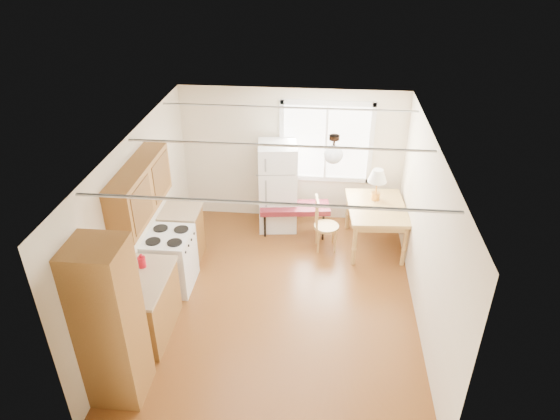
# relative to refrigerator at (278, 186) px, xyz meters

# --- Properties ---
(room_shell) EXTENTS (4.60, 5.60, 2.62)m
(room_shell) POSITION_rel_refrigerator_xyz_m (0.23, -2.12, 0.44)
(room_shell) COLOR #592E12
(room_shell) RESTS_ON ground
(kitchen_run) EXTENTS (0.65, 3.40, 2.20)m
(kitchen_run) POSITION_rel_refrigerator_xyz_m (-1.49, -2.75, 0.03)
(kitchen_run) COLOR brown
(kitchen_run) RESTS_ON ground
(window_unit) EXTENTS (1.64, 0.05, 1.51)m
(window_unit) POSITION_rel_refrigerator_xyz_m (0.83, 0.35, 0.74)
(window_unit) COLOR white
(window_unit) RESTS_ON room_shell
(pendant_light) EXTENTS (0.26, 0.26, 0.40)m
(pendant_light) POSITION_rel_refrigerator_xyz_m (0.93, -1.72, 1.42)
(pendant_light) COLOR black
(pendant_light) RESTS_ON room_shell
(refrigerator) EXTENTS (0.75, 0.75, 1.63)m
(refrigerator) POSITION_rel_refrigerator_xyz_m (0.00, 0.00, 0.00)
(refrigerator) COLOR white
(refrigerator) RESTS_ON ground
(bench) EXTENTS (1.28, 0.61, 0.57)m
(bench) POSITION_rel_refrigerator_xyz_m (0.33, -0.24, -0.31)
(bench) COLOR maroon
(bench) RESTS_ON ground
(dining_table) EXTENTS (1.04, 1.33, 0.79)m
(dining_table) POSITION_rel_refrigerator_xyz_m (1.73, -0.52, -0.13)
(dining_table) COLOR #B28744
(dining_table) RESTS_ON ground
(chair) EXTENTS (0.44, 0.43, 0.96)m
(chair) POSITION_rel_refrigerator_xyz_m (0.81, -0.69, -0.26)
(chair) COLOR #B28744
(chair) RESTS_ON ground
(table_lamp) EXTENTS (0.32, 0.32, 0.56)m
(table_lamp) POSITION_rel_refrigerator_xyz_m (1.72, -0.28, 0.38)
(table_lamp) COLOR gold
(table_lamp) RESTS_ON dining_table
(coffee_maker) EXTENTS (0.19, 0.23, 0.32)m
(coffee_maker) POSITION_rel_refrigerator_xyz_m (-1.49, -3.34, 0.20)
(coffee_maker) COLOR black
(coffee_maker) RESTS_ON kitchen_run
(kettle) EXTENTS (0.11, 0.11, 0.20)m
(kettle) POSITION_rel_refrigerator_xyz_m (-1.55, -2.70, 0.17)
(kettle) COLOR red
(kettle) RESTS_ON kitchen_run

